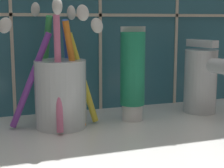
{
  "coord_description": "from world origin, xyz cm",
  "views": [
    {
      "loc": [
        -17.99,
        -42.71,
        17.19
      ],
      "look_at": [
        -1.38,
        3.46,
        8.73
      ],
      "focal_mm": 60.0,
      "sensor_mm": 36.0,
      "label": 1
    }
  ],
  "objects": [
    {
      "name": "toothbrush_cup",
      "position": [
        -7.24,
        8.79,
        7.65
      ],
      "size": [
        14.99,
        13.46,
        18.11
      ],
      "color": "silver",
      "rests_on": "sink_counter"
    },
    {
      "name": "toothpaste_tube",
      "position": [
        3.78,
        8.66,
        9.04
      ],
      "size": [
        3.87,
        3.69,
        14.21
      ],
      "color": "white",
      "rests_on": "sink_counter"
    },
    {
      "name": "sink_counter",
      "position": [
        0.0,
        0.0,
        1.0
      ],
      "size": [
        57.41,
        35.31,
        2.0
      ],
      "primitive_type": "cube",
      "color": "silver",
      "rests_on": "ground"
    },
    {
      "name": "sink_faucet",
      "position": [
        16.42,
        9.05,
        7.75
      ],
      "size": [
        5.34,
        10.51,
        12.0
      ],
      "rotation": [
        0.0,
        0.0,
        -1.39
      ],
      "color": "silver",
      "rests_on": "sink_counter"
    }
  ]
}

